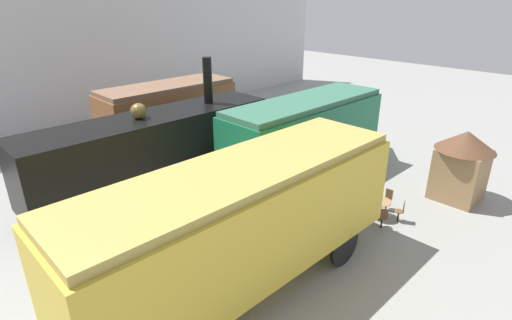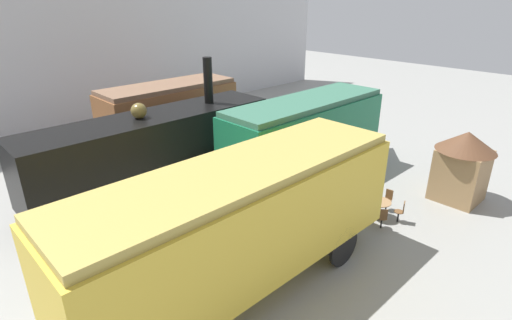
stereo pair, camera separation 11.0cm
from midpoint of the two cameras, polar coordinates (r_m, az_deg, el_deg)
name	(u,v)px [view 2 (the right image)]	position (r m, az deg, el deg)	size (l,w,h in m)	color
ground_plane	(255,210)	(16.25, 0.07, -7.15)	(80.00, 80.00, 0.00)	gray
backdrop_wall	(81,56)	(27.95, -23.67, 13.46)	(44.00, 0.15, 9.00)	silver
passenger_coach_wooden	(170,109)	(22.89, -12.11, 7.07)	(7.52, 2.73, 3.56)	brown
steam_locomotive	(155,147)	(17.59, -14.05, 1.85)	(10.90, 2.53, 5.50)	black
streamlined_locomotive	(315,130)	(18.94, 8.65, 4.27)	(10.38, 2.61, 3.79)	#196B47
passenger_coach_vintage	(242,218)	(11.07, -1.73, -8.26)	(10.17, 2.90, 3.95)	gold
cafe_table_near	(379,204)	(16.19, 17.31, -6.09)	(0.92, 0.92, 0.71)	black
cafe_chair_0	(359,208)	(15.85, 14.64, -6.69)	(0.40, 0.39, 0.87)	black
cafe_chair_1	(383,217)	(15.51, 17.83, -7.77)	(0.41, 0.40, 0.87)	black
cafe_chair_2	(401,210)	(16.18, 20.20, -6.77)	(0.38, 0.39, 0.87)	black
cafe_chair_3	(388,198)	(16.90, 18.51, -5.23)	(0.36, 0.36, 0.87)	black
cafe_chair_4	(363,197)	(16.71, 15.24, -5.16)	(0.36, 0.38, 0.87)	black
visitor_person	(344,187)	(16.40, 12.67, -3.79)	(0.34, 0.34, 1.71)	#262633
ticket_kiosk	(463,162)	(18.50, 27.57, -0.31)	(2.34, 2.34, 3.00)	#99754C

